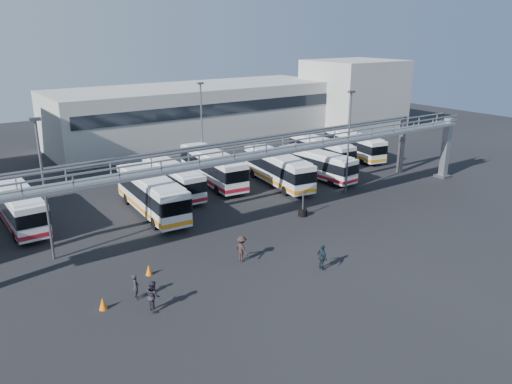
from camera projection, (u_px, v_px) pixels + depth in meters
ground at (297, 244)px, 38.28m from camera, size 140.00×140.00×0.00m
gantry at (254, 159)px, 41.15m from camera, size 51.40×5.15×7.10m
warehouse at (197, 113)px, 73.21m from camera, size 42.00×14.00×8.00m
building_right at (354, 94)px, 82.16m from camera, size 14.00×12.00×11.00m
light_pole_left at (44, 183)px, 34.07m from camera, size 0.70×0.35×10.21m
light_pole_mid at (349, 137)px, 48.47m from camera, size 0.70×0.35×10.21m
light_pole_back at (202, 123)px, 55.84m from camera, size 0.70×0.35×10.21m
bus_1 at (18, 205)px, 41.45m from camera, size 2.68×10.76×3.26m
bus_3 at (152, 193)px, 44.11m from camera, size 3.31×11.65×3.50m
bus_4 at (173, 178)px, 49.35m from camera, size 2.57×10.14×3.06m
bus_5 at (213, 166)px, 52.65m from camera, size 3.70×11.68×3.49m
bus_6 at (278, 168)px, 52.40m from camera, size 4.06×11.31×3.36m
bus_7 at (317, 163)px, 54.85m from camera, size 3.04×10.13×3.03m
bus_8 at (321, 150)px, 60.97m from camera, size 2.74×10.09×3.04m
bus_9 at (354, 144)px, 63.66m from camera, size 4.06×10.53×3.12m
pedestrian_a at (136, 287)px, 30.31m from camera, size 0.56×0.69×1.62m
pedestrian_b at (153, 296)px, 29.06m from camera, size 0.76×0.95×1.87m
pedestrian_c at (242, 249)px, 35.23m from camera, size 0.80×1.29×1.92m
pedestrian_d at (322, 257)px, 34.02m from camera, size 0.63×1.14×1.84m
cone_left at (103, 303)px, 29.29m from camera, size 0.49×0.49×0.77m
cone_right at (149, 270)px, 33.43m from camera, size 0.61×0.61×0.73m
tire_stack at (303, 212)px, 44.00m from camera, size 0.81×0.81×2.30m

